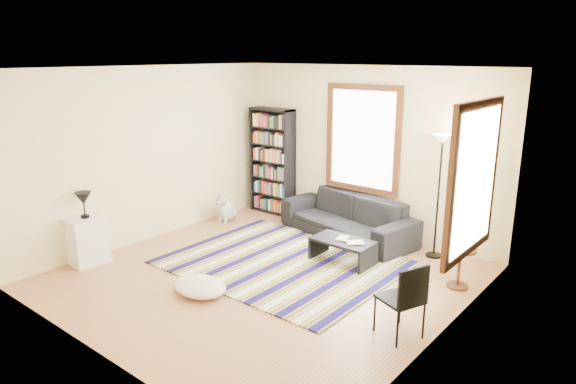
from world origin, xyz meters
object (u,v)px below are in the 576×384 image
Objects in this scene: folding_chair at (400,299)px; coffee_table at (343,251)px; bookshelf at (272,161)px; floor_lamp at (438,197)px; floor_cushion at (200,286)px; white_cabinet at (88,241)px; dog at (227,207)px; side_table at (459,268)px; sofa at (347,217)px.

coffee_table is at bearing 162.82° from folding_chair.
bookshelf is 3.39m from floor_lamp.
white_cabinet reaches higher than floor_cushion.
coffee_table is at bearing -27.22° from bookshelf.
bookshelf is at bearing 62.45° from dog.
white_cabinet is (-3.81, -3.44, -0.58)m from floor_lamp.
side_table is at bearing 110.38° from folding_chair.
folding_chair is at bearing -74.99° from floor_lamp.
coffee_table is (2.44, -1.26, -0.82)m from bookshelf.
floor_lamp is at bearing 1.40° from dog.
floor_lamp is 5.17m from white_cabinet.
floor_cushion is at bearing 14.23° from white_cabinet.
white_cabinet is at bearing -149.64° from side_table.
floor_cushion is at bearing -141.90° from folding_chair.
floor_lamp is (1.50, 0.10, 0.58)m from sofa.
side_table is 0.77× the size of white_cabinet.
floor_cushion is (1.57, -3.25, -0.90)m from bookshelf.
floor_lamp reaches higher than sofa.
white_cabinet is at bearing -103.42° from dog.
floor_lamp is 3.44× the size of side_table.
floor_lamp reaches higher than folding_chair.
white_cabinet reaches higher than sofa.
dog is (-4.36, 0.04, -0.02)m from side_table.
coffee_table is at bearing -170.19° from side_table.
floor_lamp is (1.81, 3.08, 0.83)m from floor_cushion.
bookshelf reaches higher than dog.
side_table is (0.69, -0.81, -0.66)m from floor_lamp.
side_table is (4.07, -0.98, -0.73)m from bookshelf.
dog is at bearing -151.83° from sofa.
folding_chair reaches higher than side_table.
coffee_table is 1.78× the size of dog.
sofa is 2.65× the size of coffee_table.
white_cabinet is (-4.45, -1.06, -0.08)m from folding_chair.
coffee_table is at bearing 43.26° from white_cabinet.
folding_chair is at bearing 17.35° from white_cabinet.
folding_chair is (2.14, -2.28, 0.08)m from sofa.
floor_lamp reaches higher than side_table.
white_cabinet is at bearing -137.92° from floor_lamp.
dog is at bearing 179.47° from side_table.
sofa is 3.00m from floor_cushion.
white_cabinet reaches higher than dog.
floor_lamp is 2.16× the size of folding_chair.
bookshelf is 2.62× the size of floor_cushion.
folding_chair is (0.64, -2.38, -0.50)m from floor_lamp.
side_table is at bearing -10.91° from dog.
side_table is 1.07× the size of dog.
floor_lamp is 3.68× the size of dog.
coffee_table is 1.29× the size of white_cabinet.
side_table is at bearing 34.30° from white_cabinet.
floor_lamp is at bearing 49.21° from coffee_table.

